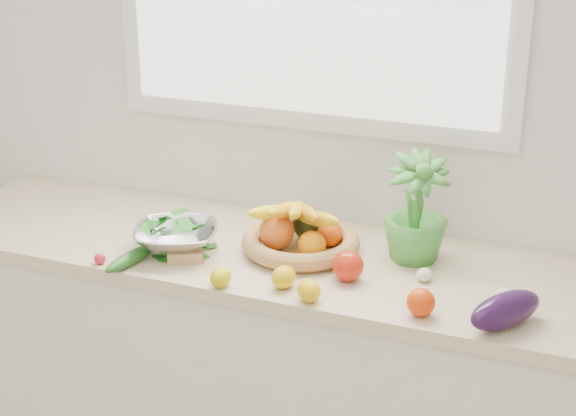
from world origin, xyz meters
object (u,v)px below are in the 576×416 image
at_px(eggplant, 506,310).
at_px(apple, 348,266).
at_px(cucumber, 131,258).
at_px(fruit_basket, 300,235).
at_px(colander_with_spinach, 176,232).
at_px(potted_herb, 416,209).

bearing_deg(eggplant, apple, 167.25).
xyz_separation_m(cucumber, fruit_basket, (0.42, 0.27, 0.03)).
relative_size(apple, fruit_basket, 0.20).
height_order(apple, colander_with_spinach, colander_with_spinach).
relative_size(eggplant, fruit_basket, 0.52).
bearing_deg(colander_with_spinach, apple, 1.25).
xyz_separation_m(apple, cucumber, (-0.61, -0.14, -0.02)).
relative_size(cucumber, fruit_basket, 0.51).
xyz_separation_m(eggplant, colander_with_spinach, (-0.98, 0.09, 0.02)).
height_order(cucumber, fruit_basket, fruit_basket).
bearing_deg(apple, cucumber, -167.54).
distance_m(eggplant, cucumber, 1.06).
height_order(potted_herb, colander_with_spinach, potted_herb).
height_order(apple, eggplant, eggplant).
bearing_deg(eggplant, cucumber, -178.14).
distance_m(cucumber, colander_with_spinach, 0.15).
distance_m(fruit_basket, colander_with_spinach, 0.37).
bearing_deg(cucumber, potted_herb, 24.72).
bearing_deg(eggplant, potted_herb, 135.31).
xyz_separation_m(apple, potted_herb, (0.13, 0.21, 0.11)).
bearing_deg(potted_herb, apple, -122.74).
distance_m(apple, fruit_basket, 0.24).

